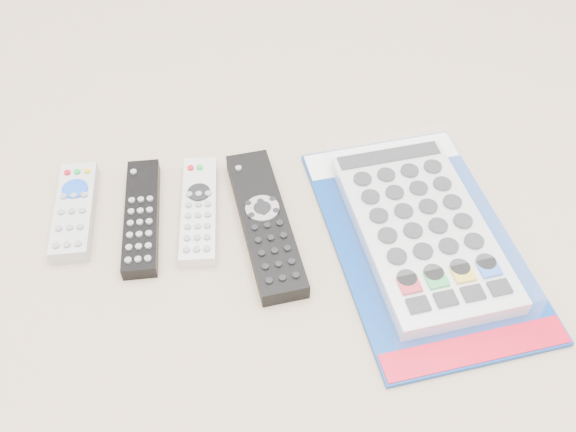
{
  "coord_description": "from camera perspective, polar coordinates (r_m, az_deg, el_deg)",
  "views": [
    {
      "loc": [
        -0.01,
        -0.56,
        0.66
      ],
      "look_at": [
        0.04,
        -0.0,
        0.01
      ],
      "focal_mm": 40.0,
      "sensor_mm": 36.0,
      "label": 1
    }
  ],
  "objects": [
    {
      "name": "remote_silver_dvd",
      "position": [
        0.88,
        -7.91,
        0.57
      ],
      "size": [
        0.05,
        0.19,
        0.02
      ],
      "rotation": [
        0.0,
        0.0,
        -0.02
      ],
      "color": "silver",
      "rests_on": "ground"
    },
    {
      "name": "remote_large_black",
      "position": [
        0.86,
        -2.07,
        -0.56
      ],
      "size": [
        0.1,
        0.26,
        0.03
      ],
      "rotation": [
        0.0,
        0.0,
        0.15
      ],
      "color": "black",
      "rests_on": "ground"
    },
    {
      "name": "remote_small_grey",
      "position": [
        0.92,
        -18.43,
        0.45
      ],
      "size": [
        0.05,
        0.17,
        0.03
      ],
      "rotation": [
        0.0,
        0.0,
        0.03
      ],
      "color": "#A8A8AB",
      "rests_on": "ground"
    },
    {
      "name": "jumbo_remote_packaged",
      "position": [
        0.86,
        11.81,
        -1.02
      ],
      "size": [
        0.28,
        0.41,
        0.05
      ],
      "rotation": [
        0.0,
        0.0,
        0.15
      ],
      "color": "navy",
      "rests_on": "ground"
    },
    {
      "name": "remote_slim_black",
      "position": [
        0.89,
        -12.88,
        -0.04
      ],
      "size": [
        0.05,
        0.2,
        0.02
      ],
      "rotation": [
        0.0,
        0.0,
        0.03
      ],
      "color": "black",
      "rests_on": "ground"
    }
  ]
}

